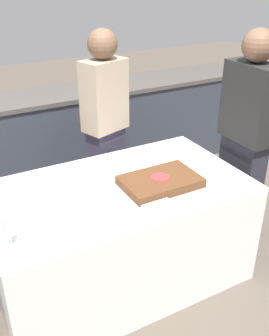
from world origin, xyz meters
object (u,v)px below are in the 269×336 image
at_px(plate_stack, 60,189).
at_px(person_cutting_cake, 106,129).
at_px(person_seated_right, 245,139).
at_px(wine_glass, 8,229).
at_px(cake, 160,182).

height_order(plate_stack, person_cutting_cake, person_cutting_cake).
xyz_separation_m(plate_stack, person_seated_right, (1.39, -0.09, 0.08)).
distance_m(wine_glass, person_seated_right, 1.79).
relative_size(cake, person_seated_right, 0.32).
relative_size(cake, plate_stack, 2.31).
relative_size(plate_stack, wine_glass, 1.43).
xyz_separation_m(person_cutting_cake, person_seated_right, (0.80, -0.69, 0.01)).
bearing_deg(cake, plate_stack, 159.86).
distance_m(cake, wine_glass, 0.98).
bearing_deg(wine_glass, cake, 8.47).
distance_m(cake, person_cutting_cake, 0.82).
xyz_separation_m(cake, wine_glass, (-0.96, -0.14, 0.07)).
height_order(cake, person_cutting_cake, person_cutting_cake).
distance_m(cake, person_seated_right, 0.82).
distance_m(wine_glass, person_cutting_cake, 1.36).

